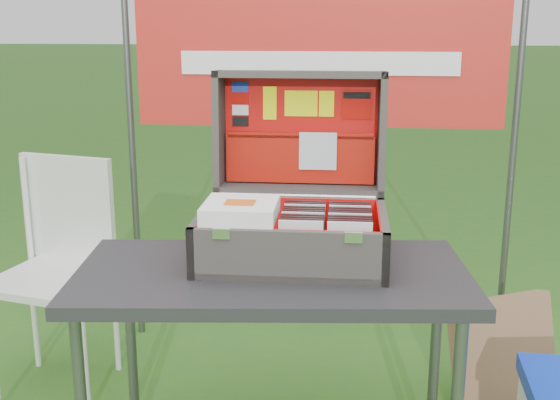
# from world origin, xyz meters

# --- Properties ---
(table) EXTENTS (1.24, 0.70, 0.75)m
(table) POSITION_xyz_m (-0.09, 0.02, 0.37)
(table) COLOR #2C2C2E
(table) RESTS_ON ground
(table_top) EXTENTS (1.24, 0.70, 0.04)m
(table_top) POSITION_xyz_m (-0.09, 0.02, 0.73)
(table_top) COLOR #2C2C2E
(table_top) RESTS_ON ground
(table_leg_bl) EXTENTS (0.04, 0.04, 0.71)m
(table_leg_bl) POSITION_xyz_m (-0.62, 0.25, 0.35)
(table_leg_bl) COLOR #59595B
(table_leg_bl) RESTS_ON ground
(table_leg_br) EXTENTS (0.04, 0.04, 0.71)m
(table_leg_br) POSITION_xyz_m (0.45, 0.25, 0.35)
(table_leg_br) COLOR #59595B
(table_leg_br) RESTS_ON ground
(suitcase) EXTENTS (0.58, 0.58, 0.57)m
(suitcase) POSITION_xyz_m (-0.03, 0.17, 1.03)
(suitcase) COLOR #4B4744
(suitcase) RESTS_ON table
(suitcase_base_bottom) EXTENTS (0.58, 0.42, 0.02)m
(suitcase_base_bottom) POSITION_xyz_m (-0.03, 0.11, 0.76)
(suitcase_base_bottom) COLOR #4B4744
(suitcase_base_bottom) RESTS_ON table_top
(suitcase_base_wall_front) EXTENTS (0.58, 0.02, 0.16)m
(suitcase_base_wall_front) POSITION_xyz_m (-0.03, -0.09, 0.82)
(suitcase_base_wall_front) COLOR #4B4744
(suitcase_base_wall_front) RESTS_ON table_top
(suitcase_base_wall_back) EXTENTS (0.58, 0.02, 0.16)m
(suitcase_base_wall_back) POSITION_xyz_m (-0.03, 0.31, 0.82)
(suitcase_base_wall_back) COLOR #4B4744
(suitcase_base_wall_back) RESTS_ON table_top
(suitcase_base_wall_left) EXTENTS (0.02, 0.42, 0.16)m
(suitcase_base_wall_left) POSITION_xyz_m (-0.31, 0.11, 0.82)
(suitcase_base_wall_left) COLOR #4B4744
(suitcase_base_wall_left) RESTS_ON table_top
(suitcase_base_wall_right) EXTENTS (0.02, 0.42, 0.16)m
(suitcase_base_wall_right) POSITION_xyz_m (0.25, 0.11, 0.82)
(suitcase_base_wall_right) COLOR #4B4744
(suitcase_base_wall_right) RESTS_ON table_top
(suitcase_liner_floor) EXTENTS (0.54, 0.37, 0.01)m
(suitcase_liner_floor) POSITION_xyz_m (-0.03, 0.11, 0.77)
(suitcase_liner_floor) COLOR #D30108
(suitcase_liner_floor) RESTS_ON suitcase_base_bottom
(suitcase_latch_left) EXTENTS (0.05, 0.01, 0.03)m
(suitcase_latch_left) POSITION_xyz_m (-0.22, -0.10, 0.89)
(suitcase_latch_left) COLOR silver
(suitcase_latch_left) RESTS_ON suitcase_base_wall_front
(suitcase_latch_right) EXTENTS (0.05, 0.01, 0.03)m
(suitcase_latch_right) POSITION_xyz_m (0.15, -0.10, 0.89)
(suitcase_latch_right) COLOR silver
(suitcase_latch_right) RESTS_ON suitcase_base_wall_front
(suitcase_hinge) EXTENTS (0.53, 0.02, 0.02)m
(suitcase_hinge) POSITION_xyz_m (-0.03, 0.32, 0.90)
(suitcase_hinge) COLOR silver
(suitcase_hinge) RESTS_ON suitcase_base_wall_back
(suitcase_lid_back) EXTENTS (0.58, 0.04, 0.42)m
(suitcase_lid_back) POSITION_xyz_m (-0.03, 0.47, 1.10)
(suitcase_lid_back) COLOR #4B4744
(suitcase_lid_back) RESTS_ON suitcase_base_wall_back
(suitcase_lid_rim_far) EXTENTS (0.58, 0.16, 0.03)m
(suitcase_lid_rim_far) POSITION_xyz_m (-0.03, 0.42, 1.30)
(suitcase_lid_rim_far) COLOR #4B4744
(suitcase_lid_rim_far) RESTS_ON suitcase_lid_back
(suitcase_lid_rim_near) EXTENTS (0.58, 0.16, 0.03)m
(suitcase_lid_rim_near) POSITION_xyz_m (-0.03, 0.40, 0.91)
(suitcase_lid_rim_near) COLOR #4B4744
(suitcase_lid_rim_near) RESTS_ON suitcase_lid_back
(suitcase_lid_rim_left) EXTENTS (0.02, 0.18, 0.42)m
(suitcase_lid_rim_left) POSITION_xyz_m (-0.31, 0.41, 1.11)
(suitcase_lid_rim_left) COLOR #4B4744
(suitcase_lid_rim_left) RESTS_ON suitcase_lid_back
(suitcase_lid_rim_right) EXTENTS (0.02, 0.18, 0.42)m
(suitcase_lid_rim_right) POSITION_xyz_m (0.25, 0.41, 1.11)
(suitcase_lid_rim_right) COLOR #4B4744
(suitcase_lid_rim_right) RESTS_ON suitcase_lid_back
(suitcase_lid_liner) EXTENTS (0.53, 0.02, 0.37)m
(suitcase_lid_liner) POSITION_xyz_m (-0.03, 0.46, 1.10)
(suitcase_lid_liner) COLOR #D30108
(suitcase_lid_liner) RESTS_ON suitcase_lid_back
(suitcase_liner_wall_front) EXTENTS (0.54, 0.01, 0.13)m
(suitcase_liner_wall_front) POSITION_xyz_m (-0.03, -0.07, 0.83)
(suitcase_liner_wall_front) COLOR #D30108
(suitcase_liner_wall_front) RESTS_ON suitcase_base_bottom
(suitcase_liner_wall_back) EXTENTS (0.54, 0.01, 0.13)m
(suitcase_liner_wall_back) POSITION_xyz_m (-0.03, 0.29, 0.83)
(suitcase_liner_wall_back) COLOR #D30108
(suitcase_liner_wall_back) RESTS_ON suitcase_base_bottom
(suitcase_liner_wall_left) EXTENTS (0.01, 0.37, 0.13)m
(suitcase_liner_wall_left) POSITION_xyz_m (-0.30, 0.11, 0.83)
(suitcase_liner_wall_left) COLOR #D30108
(suitcase_liner_wall_left) RESTS_ON suitcase_base_bottom
(suitcase_liner_wall_right) EXTENTS (0.01, 0.37, 0.13)m
(suitcase_liner_wall_right) POSITION_xyz_m (0.23, 0.11, 0.83)
(suitcase_liner_wall_right) COLOR #D30108
(suitcase_liner_wall_right) RESTS_ON suitcase_base_bottom
(suitcase_lid_pocket) EXTENTS (0.52, 0.04, 0.17)m
(suitcase_lid_pocket) POSITION_xyz_m (-0.03, 0.44, 1.01)
(suitcase_lid_pocket) COLOR #A21207
(suitcase_lid_pocket) RESTS_ON suitcase_lid_liner
(suitcase_pocket_edge) EXTENTS (0.51, 0.02, 0.02)m
(suitcase_pocket_edge) POSITION_xyz_m (-0.03, 0.43, 1.09)
(suitcase_pocket_edge) COLOR #A21207
(suitcase_pocket_edge) RESTS_ON suitcase_lid_pocket
(suitcase_pocket_cd) EXTENTS (0.13, 0.02, 0.13)m
(suitcase_pocket_cd) POSITION_xyz_m (0.03, 0.42, 1.04)
(suitcase_pocket_cd) COLOR silver
(suitcase_pocket_cd) RESTS_ON suitcase_lid_pocket
(lid_sticker_cc_a) EXTENTS (0.06, 0.00, 0.04)m
(lid_sticker_cc_a) POSITION_xyz_m (-0.25, 0.46, 1.25)
(lid_sticker_cc_a) COLOR #1933B2
(lid_sticker_cc_a) RESTS_ON suitcase_lid_liner
(lid_sticker_cc_b) EXTENTS (0.06, 0.00, 0.04)m
(lid_sticker_cc_b) POSITION_xyz_m (-0.25, 0.46, 1.21)
(lid_sticker_cc_b) COLOR #B70600
(lid_sticker_cc_b) RESTS_ON suitcase_lid_liner
(lid_sticker_cc_c) EXTENTS (0.06, 0.00, 0.04)m
(lid_sticker_cc_c) POSITION_xyz_m (-0.25, 0.46, 1.17)
(lid_sticker_cc_c) COLOR white
(lid_sticker_cc_c) RESTS_ON suitcase_lid_liner
(lid_sticker_cc_d) EXTENTS (0.06, 0.00, 0.04)m
(lid_sticker_cc_d) POSITION_xyz_m (-0.25, 0.46, 1.13)
(lid_sticker_cc_d) COLOR black
(lid_sticker_cc_d) RESTS_ON suitcase_lid_liner
(lid_card_neon_tall) EXTENTS (0.05, 0.01, 0.11)m
(lid_card_neon_tall) POSITION_xyz_m (-0.14, 0.46, 1.20)
(lid_card_neon_tall) COLOR #E5ED05
(lid_card_neon_tall) RESTS_ON suitcase_lid_liner
(lid_card_neon_main) EXTENTS (0.11, 0.01, 0.09)m
(lid_card_neon_main) POSITION_xyz_m (-0.03, 0.46, 1.20)
(lid_card_neon_main) COLOR #E5ED05
(lid_card_neon_main) RESTS_ON suitcase_lid_liner
(lid_card_neon_small) EXTENTS (0.05, 0.01, 0.09)m
(lid_card_neon_small) POSITION_xyz_m (0.06, 0.46, 1.20)
(lid_card_neon_small) COLOR #E5ED05
(lid_card_neon_small) RESTS_ON suitcase_lid_liner
(lid_sticker_band) EXTENTS (0.10, 0.01, 0.10)m
(lid_sticker_band) POSITION_xyz_m (0.16, 0.46, 1.20)
(lid_sticker_band) COLOR #B70600
(lid_sticker_band) RESTS_ON suitcase_lid_liner
(lid_sticker_band_bar) EXTENTS (0.09, 0.00, 0.02)m
(lid_sticker_band_bar) POSITION_xyz_m (0.16, 0.46, 1.23)
(lid_sticker_band_bar) COLOR black
(lid_sticker_band_bar) RESTS_ON suitcase_lid_liner
(cd_left_0) EXTENTS (0.13, 0.01, 0.15)m
(cd_left_0) POSITION_xyz_m (0.00, -0.05, 0.85)
(cd_left_0) COLOR silver
(cd_left_0) RESTS_ON suitcase_liner_floor
(cd_left_1) EXTENTS (0.13, 0.01, 0.15)m
(cd_left_1) POSITION_xyz_m (0.00, -0.03, 0.85)
(cd_left_1) COLOR black
(cd_left_1) RESTS_ON suitcase_liner_floor
(cd_left_2) EXTENTS (0.13, 0.01, 0.15)m
(cd_left_2) POSITION_xyz_m (0.00, -0.00, 0.85)
(cd_left_2) COLOR black
(cd_left_2) RESTS_ON suitcase_liner_floor
(cd_left_3) EXTENTS (0.13, 0.01, 0.15)m
(cd_left_3) POSITION_xyz_m (0.00, 0.02, 0.85)
(cd_left_3) COLOR black
(cd_left_3) RESTS_ON suitcase_liner_floor
(cd_left_4) EXTENTS (0.13, 0.01, 0.15)m
(cd_left_4) POSITION_xyz_m (0.00, 0.04, 0.85)
(cd_left_4) COLOR silver
(cd_left_4) RESTS_ON suitcase_liner_floor
(cd_left_5) EXTENTS (0.13, 0.01, 0.15)m
(cd_left_5) POSITION_xyz_m (0.00, 0.06, 0.85)
(cd_left_5) COLOR black
(cd_left_5) RESTS_ON suitcase_liner_floor
(cd_left_6) EXTENTS (0.13, 0.01, 0.15)m
(cd_left_6) POSITION_xyz_m (0.00, 0.09, 0.85)
(cd_left_6) COLOR black
(cd_left_6) RESTS_ON suitcase_liner_floor
(cd_left_7) EXTENTS (0.13, 0.01, 0.15)m
(cd_left_7) POSITION_xyz_m (0.00, 0.11, 0.85)
(cd_left_7) COLOR black
(cd_left_7) RESTS_ON suitcase_liner_floor
(cd_left_8) EXTENTS (0.13, 0.01, 0.15)m
(cd_left_8) POSITION_xyz_m (0.00, 0.13, 0.85)
(cd_left_8) COLOR silver
(cd_left_8) RESTS_ON suitcase_liner_floor
(cd_left_9) EXTENTS (0.13, 0.01, 0.15)m
(cd_left_9) POSITION_xyz_m (0.00, 0.16, 0.85)
(cd_left_9) COLOR black
(cd_left_9) RESTS_ON suitcase_liner_floor
(cd_left_10) EXTENTS (0.13, 0.01, 0.15)m
(cd_left_10) POSITION_xyz_m (0.00, 0.18, 0.85)
(cd_left_10) COLOR black
(cd_left_10) RESTS_ON suitcase_liner_floor
(cd_right_0) EXTENTS (0.13, 0.01, 0.15)m
(cd_right_0) POSITION_xyz_m (0.14, -0.05, 0.85)
(cd_right_0) COLOR silver
(cd_right_0) RESTS_ON suitcase_liner_floor
(cd_right_1) EXTENTS (0.13, 0.01, 0.15)m
(cd_right_1) POSITION_xyz_m (0.14, -0.03, 0.85)
(cd_right_1) COLOR black
(cd_right_1) RESTS_ON suitcase_liner_floor
(cd_right_2) EXTENTS (0.13, 0.01, 0.15)m
(cd_right_2) POSITION_xyz_m (0.14, -0.00, 0.85)
(cd_right_2) COLOR black
(cd_right_2) RESTS_ON suitcase_liner_floor
(cd_right_3) EXTENTS (0.13, 0.01, 0.15)m
(cd_right_3) POSITION_xyz_m (0.14, 0.02, 0.85)
(cd_right_3) COLOR black
(cd_right_3) RESTS_ON suitcase_liner_floor
(cd_right_4) EXTENTS (0.13, 0.01, 0.15)m
(cd_right_4) POSITION_xyz_m (0.14, 0.04, 0.85)
(cd_right_4) COLOR silver
(cd_right_4) RESTS_ON suitcase_liner_floor
(cd_right_5) EXTENTS (0.13, 0.01, 0.15)m
(cd_right_5) POSITION_xyz_m (0.14, 0.06, 0.85)
(cd_right_5) COLOR black
(cd_right_5) RESTS_ON suitcase_liner_floor
(cd_right_6) EXTENTS (0.13, 0.01, 0.15)m
(cd_right_6) POSITION_xyz_m (0.14, 0.09, 0.85)
(cd_right_6) COLOR black
(cd_right_6) RESTS_ON suitcase_liner_floor
(cd_right_7) EXTENTS (0.13, 0.01, 0.15)m
(cd_right_7) POSITION_xyz_m (0.14, 0.11, 0.85)
(cd_right_7) COLOR black
(cd_right_7) RESTS_ON suitcase_liner_floor
(cd_right_8) EXTENTS (0.13, 0.01, 0.15)m
(cd_right_8) POSITION_xyz_m (0.14, 0.13, 0.85)
(cd_right_8) COLOR silver
(cd_right_8) RESTS_ON suitcase_liner_floor
(cd_right_9) EXTENTS (0.13, 0.01, 0.15)m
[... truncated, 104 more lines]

